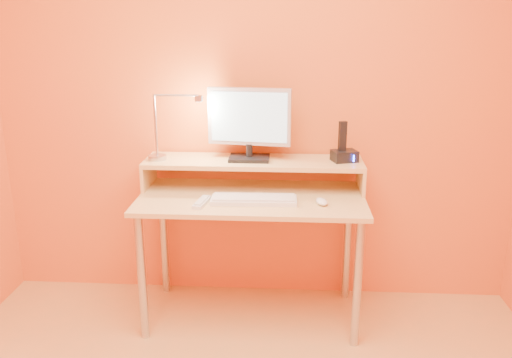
# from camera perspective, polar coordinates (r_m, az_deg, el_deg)

# --- Properties ---
(wall_back) EXTENTS (3.00, 0.04, 2.50)m
(wall_back) POSITION_cam_1_polar(r_m,az_deg,el_deg) (3.03, -0.07, 9.67)
(wall_back) COLOR orange
(wall_back) RESTS_ON floor
(desk_leg_fl) EXTENTS (0.04, 0.04, 0.69)m
(desk_leg_fl) POSITION_cam_1_polar(r_m,az_deg,el_deg) (2.85, -12.11, -10.30)
(desk_leg_fl) COLOR #B3B3BB
(desk_leg_fl) RESTS_ON floor
(desk_leg_fr) EXTENTS (0.04, 0.04, 0.69)m
(desk_leg_fr) POSITION_cam_1_polar(r_m,az_deg,el_deg) (2.78, 10.79, -11.00)
(desk_leg_fr) COLOR #B3B3BB
(desk_leg_fr) RESTS_ON floor
(desk_leg_bl) EXTENTS (0.04, 0.04, 0.69)m
(desk_leg_bl) POSITION_cam_1_polar(r_m,az_deg,el_deg) (3.29, -9.81, -6.36)
(desk_leg_bl) COLOR #B3B3BB
(desk_leg_bl) RESTS_ON floor
(desk_leg_br) EXTENTS (0.04, 0.04, 0.69)m
(desk_leg_br) POSITION_cam_1_polar(r_m,az_deg,el_deg) (3.22, 9.74, -6.85)
(desk_leg_br) COLOR #B3B3BB
(desk_leg_br) RESTS_ON floor
(desk_lower) EXTENTS (1.20, 0.60, 0.02)m
(desk_lower) POSITION_cam_1_polar(r_m,az_deg,el_deg) (2.84, -0.47, -2.06)
(desk_lower) COLOR #EEBC72
(desk_lower) RESTS_ON floor
(shelf_riser_left) EXTENTS (0.02, 0.30, 0.14)m
(shelf_riser_left) POSITION_cam_1_polar(r_m,az_deg,el_deg) (3.06, -11.39, 0.53)
(shelf_riser_left) COLOR #EEBC72
(shelf_riser_left) RESTS_ON desk_lower
(shelf_riser_right) EXTENTS (0.02, 0.30, 0.14)m
(shelf_riser_right) POSITION_cam_1_polar(r_m,az_deg,el_deg) (2.98, 11.13, 0.13)
(shelf_riser_right) COLOR #EEBC72
(shelf_riser_right) RESTS_ON desk_lower
(desk_shelf) EXTENTS (1.20, 0.30, 0.02)m
(desk_shelf) POSITION_cam_1_polar(r_m,az_deg,el_deg) (2.94, -0.28, 1.84)
(desk_shelf) COLOR #EEBC72
(desk_shelf) RESTS_ON desk_lower
(monitor_foot) EXTENTS (0.22, 0.16, 0.02)m
(monitor_foot) POSITION_cam_1_polar(r_m,az_deg,el_deg) (2.94, -0.72, 2.25)
(monitor_foot) COLOR black
(monitor_foot) RESTS_ON desk_shelf
(monitor_neck) EXTENTS (0.04, 0.04, 0.07)m
(monitor_neck) POSITION_cam_1_polar(r_m,az_deg,el_deg) (2.93, -0.72, 3.08)
(monitor_neck) COLOR black
(monitor_neck) RESTS_ON monitor_foot
(monitor_panel) EXTENTS (0.46, 0.09, 0.31)m
(monitor_panel) POSITION_cam_1_polar(r_m,az_deg,el_deg) (2.90, -0.72, 6.68)
(monitor_panel) COLOR #B8B8C0
(monitor_panel) RESTS_ON monitor_neck
(monitor_back) EXTENTS (0.41, 0.06, 0.26)m
(monitor_back) POSITION_cam_1_polar(r_m,az_deg,el_deg) (2.92, -0.69, 6.77)
(monitor_back) COLOR black
(monitor_back) RESTS_ON monitor_panel
(monitor_screen) EXTENTS (0.41, 0.05, 0.27)m
(monitor_screen) POSITION_cam_1_polar(r_m,az_deg,el_deg) (2.88, -0.75, 6.62)
(monitor_screen) COLOR #A1D3EA
(monitor_screen) RESTS_ON monitor_panel
(lamp_base) EXTENTS (0.10, 0.10, 0.02)m
(lamp_base) POSITION_cam_1_polar(r_m,az_deg,el_deg) (2.99, -10.49, 2.28)
(lamp_base) COLOR #B3B3BB
(lamp_base) RESTS_ON desk_shelf
(lamp_post) EXTENTS (0.01, 0.01, 0.33)m
(lamp_post) POSITION_cam_1_polar(r_m,az_deg,el_deg) (2.95, -10.67, 5.62)
(lamp_post) COLOR #B3B3BB
(lamp_post) RESTS_ON lamp_base
(lamp_arm) EXTENTS (0.24, 0.01, 0.01)m
(lamp_arm) POSITION_cam_1_polar(r_m,az_deg,el_deg) (2.89, -8.52, 8.84)
(lamp_arm) COLOR #B3B3BB
(lamp_arm) RESTS_ON lamp_post
(lamp_head) EXTENTS (0.04, 0.04, 0.03)m
(lamp_head) POSITION_cam_1_polar(r_m,az_deg,el_deg) (2.87, -6.14, 8.57)
(lamp_head) COLOR #B3B3BB
(lamp_head) RESTS_ON lamp_arm
(lamp_bulb) EXTENTS (0.03, 0.03, 0.00)m
(lamp_bulb) POSITION_cam_1_polar(r_m,az_deg,el_deg) (2.88, -6.13, 8.25)
(lamp_bulb) COLOR #FFEAC6
(lamp_bulb) RESTS_ON lamp_head
(phone_dock) EXTENTS (0.15, 0.13, 0.06)m
(phone_dock) POSITION_cam_1_polar(r_m,az_deg,el_deg) (2.94, 9.42, 2.45)
(phone_dock) COLOR black
(phone_dock) RESTS_ON desk_shelf
(phone_handset) EXTENTS (0.05, 0.04, 0.16)m
(phone_handset) POSITION_cam_1_polar(r_m,az_deg,el_deg) (2.91, 9.23, 4.56)
(phone_handset) COLOR black
(phone_handset) RESTS_ON phone_dock
(phone_led) EXTENTS (0.01, 0.00, 0.04)m
(phone_led) POSITION_cam_1_polar(r_m,az_deg,el_deg) (2.90, 10.40, 2.18)
(phone_led) COLOR #3A65FF
(phone_led) RESTS_ON phone_dock
(keyboard) EXTENTS (0.44, 0.15, 0.02)m
(keyboard) POSITION_cam_1_polar(r_m,az_deg,el_deg) (2.74, -0.23, -2.27)
(keyboard) COLOR silver
(keyboard) RESTS_ON desk_lower
(mouse) EXTENTS (0.08, 0.11, 0.03)m
(mouse) POSITION_cam_1_polar(r_m,az_deg,el_deg) (2.73, 7.03, -2.41)
(mouse) COLOR white
(mouse) RESTS_ON desk_lower
(remote_control) EXTENTS (0.07, 0.18, 0.02)m
(remote_control) POSITION_cam_1_polar(r_m,az_deg,el_deg) (2.73, -5.81, -2.50)
(remote_control) COLOR silver
(remote_control) RESTS_ON desk_lower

